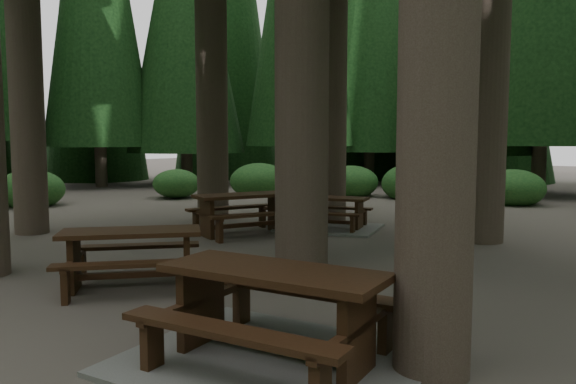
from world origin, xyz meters
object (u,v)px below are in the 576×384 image
Objects in this scene: picnic_table_a at (273,330)px; picnic_table_e at (131,250)px; picnic_table_c at (330,218)px; picnic_table_b at (242,208)px.

picnic_table_e is at bearing 157.36° from picnic_table_a.
picnic_table_a is 3.30m from picnic_table_e.
picnic_table_a is 1.10× the size of picnic_table_c.
picnic_table_e is (0.45, -5.93, 0.29)m from picnic_table_c.
picnic_table_e is at bearing -134.00° from picnic_table_b.
picnic_table_a is at bearing -77.16° from picnic_table_c.
picnic_table_b is 1.06× the size of picnic_table_e.
picnic_table_b is 0.99× the size of picnic_table_c.
picnic_table_e is (-3.15, 0.96, 0.22)m from picnic_table_a.
picnic_table_c is 1.07× the size of picnic_table_e.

